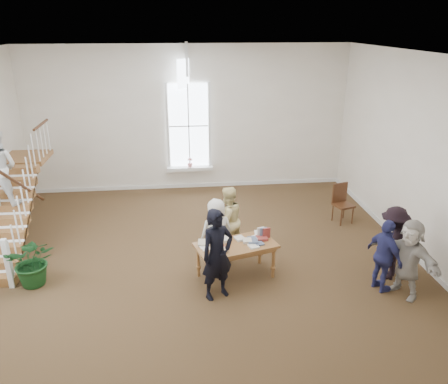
{
  "coord_description": "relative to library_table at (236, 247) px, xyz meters",
  "views": [
    {
      "loc": [
        -0.36,
        -9.02,
        5.1
      ],
      "look_at": [
        0.67,
        0.4,
        1.38
      ],
      "focal_mm": 35.0,
      "sensor_mm": 36.0,
      "label": 1
    }
  ],
  "objects": [
    {
      "name": "ground",
      "position": [
        -0.76,
        1.04,
        -0.7
      ],
      "size": [
        10.0,
        10.0,
        0.0
      ],
      "primitive_type": "plane",
      "color": "#48331C",
      "rests_on": "ground"
    },
    {
      "name": "room_shell",
      "position": [
        -0.76,
        5.44,
        -0.3
      ],
      "size": [
        10.49,
        10.0,
        10.0
      ],
      "color": "silver",
      "rests_on": "ground"
    },
    {
      "name": "staircase",
      "position": [
        -5.1,
        1.79,
        0.92
      ],
      "size": [
        1.1,
        4.1,
        2.92
      ],
      "color": "brown",
      "rests_on": "ground"
    },
    {
      "name": "library_table",
      "position": [
        0.0,
        0.0,
        0.0
      ],
      "size": [
        1.82,
        1.25,
        0.84
      ],
      "rotation": [
        0.0,
        0.0,
        0.28
      ],
      "color": "brown",
      "rests_on": "ground"
    },
    {
      "name": "police_officer",
      "position": [
        -0.45,
        -0.66,
        0.23
      ],
      "size": [
        0.8,
        0.7,
        1.86
      ],
      "primitive_type": "imported",
      "rotation": [
        0.0,
        0.0,
        0.45
      ],
      "color": "black",
      "rests_on": "ground"
    },
    {
      "name": "elderly_woman",
      "position": [
        -0.35,
        0.59,
        0.08
      ],
      "size": [
        0.87,
        0.69,
        1.55
      ],
      "primitive_type": "imported",
      "rotation": [
        0.0,
        0.0,
        3.44
      ],
      "color": "silver",
      "rests_on": "ground"
    },
    {
      "name": "person_yellow",
      "position": [
        -0.05,
        1.09,
        0.12
      ],
      "size": [
        0.99,
        0.93,
        1.63
      ],
      "primitive_type": "imported",
      "rotation": [
        0.0,
        0.0,
        3.66
      ],
      "color": "beige",
      "rests_on": "ground"
    },
    {
      "name": "woman_cluster_a",
      "position": [
        2.86,
        -0.8,
        0.07
      ],
      "size": [
        0.63,
        0.97,
        1.54
      ],
      "primitive_type": "imported",
      "rotation": [
        0.0,
        0.0,
        1.87
      ],
      "color": "navy",
      "rests_on": "ground"
    },
    {
      "name": "woman_cluster_b",
      "position": [
        3.24,
        -0.35,
        0.1
      ],
      "size": [
        1.11,
        1.18,
        1.6
      ],
      "primitive_type": "imported",
      "rotation": [
        0.0,
        0.0,
        4.03
      ],
      "color": "black",
      "rests_on": "ground"
    },
    {
      "name": "woman_cluster_c",
      "position": [
        3.24,
        -1.0,
        0.11
      ],
      "size": [
        1.11,
        1.56,
        1.62
      ],
      "primitive_type": "imported",
      "rotation": [
        0.0,
        0.0,
        5.18
      ],
      "color": "#BAB3A8",
      "rests_on": "ground"
    },
    {
      "name": "floor_plant",
      "position": [
        -4.16,
        0.17,
        -0.16
      ],
      "size": [
        1.04,
        0.92,
        1.08
      ],
      "primitive_type": "imported",
      "rotation": [
        0.0,
        0.0,
        0.09
      ],
      "color": "#133D18",
      "rests_on": "ground"
    },
    {
      "name": "side_chair",
      "position": [
        3.22,
        2.46,
        -0.1
      ],
      "size": [
        0.57,
        0.57,
        1.06
      ],
      "rotation": [
        0.0,
        0.0,
        0.3
      ],
      "color": "#3A1D0F",
      "rests_on": "ground"
    }
  ]
}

